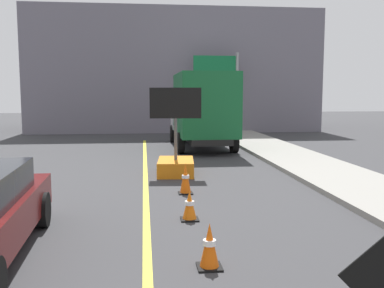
{
  "coord_description": "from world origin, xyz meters",
  "views": [
    {
      "loc": [
        -0.03,
        0.52,
        2.51
      ],
      "look_at": [
        0.73,
        7.3,
        1.72
      ],
      "focal_mm": 40.68,
      "sensor_mm": 36.0,
      "label": 1
    }
  ],
  "objects_px": {
    "traffic_cone_curbside": "(185,179)",
    "arrow_board_trailer": "(176,159)",
    "highway_guide_sign": "(225,79)",
    "traffic_cone_mid_lane": "(209,246)",
    "traffic_cone_far_lane": "(190,205)",
    "box_truck": "(202,108)"
  },
  "relations": [
    {
      "from": "traffic_cone_mid_lane",
      "to": "traffic_cone_far_lane",
      "type": "height_order",
      "value": "traffic_cone_mid_lane"
    },
    {
      "from": "traffic_cone_mid_lane",
      "to": "traffic_cone_curbside",
      "type": "xyz_separation_m",
      "value": [
        0.11,
        4.74,
        0.05
      ]
    },
    {
      "from": "box_truck",
      "to": "traffic_cone_far_lane",
      "type": "relative_size",
      "value": 11.24
    },
    {
      "from": "arrow_board_trailer",
      "to": "traffic_cone_mid_lane",
      "type": "bearing_deg",
      "value": -90.49
    },
    {
      "from": "highway_guide_sign",
      "to": "traffic_cone_curbside",
      "type": "xyz_separation_m",
      "value": [
        -3.89,
        -15.6,
        -3.04
      ]
    },
    {
      "from": "arrow_board_trailer",
      "to": "traffic_cone_far_lane",
      "type": "bearing_deg",
      "value": -91.1
    },
    {
      "from": "traffic_cone_far_lane",
      "to": "traffic_cone_curbside",
      "type": "bearing_deg",
      "value": 86.51
    },
    {
      "from": "arrow_board_trailer",
      "to": "box_truck",
      "type": "distance_m",
      "value": 6.83
    },
    {
      "from": "box_truck",
      "to": "traffic_cone_far_lane",
      "type": "distance_m",
      "value": 11.78
    },
    {
      "from": "traffic_cone_far_lane",
      "to": "highway_guide_sign",
      "type": "bearing_deg",
      "value": 77.32
    },
    {
      "from": "traffic_cone_curbside",
      "to": "traffic_cone_mid_lane",
      "type": "bearing_deg",
      "value": -91.3
    },
    {
      "from": "traffic_cone_curbside",
      "to": "traffic_cone_far_lane",
      "type": "bearing_deg",
      "value": -93.49
    },
    {
      "from": "highway_guide_sign",
      "to": "traffic_cone_curbside",
      "type": "bearing_deg",
      "value": -104.0
    },
    {
      "from": "traffic_cone_mid_lane",
      "to": "traffic_cone_far_lane",
      "type": "xyz_separation_m",
      "value": [
        -0.03,
        2.43,
        -0.03
      ]
    },
    {
      "from": "traffic_cone_mid_lane",
      "to": "traffic_cone_far_lane",
      "type": "distance_m",
      "value": 2.43
    },
    {
      "from": "traffic_cone_far_lane",
      "to": "traffic_cone_curbside",
      "type": "xyz_separation_m",
      "value": [
        0.14,
        2.31,
        0.08
      ]
    },
    {
      "from": "traffic_cone_far_lane",
      "to": "traffic_cone_mid_lane",
      "type": "bearing_deg",
      "value": -89.21
    },
    {
      "from": "traffic_cone_curbside",
      "to": "arrow_board_trailer",
      "type": "bearing_deg",
      "value": 90.92
    },
    {
      "from": "arrow_board_trailer",
      "to": "highway_guide_sign",
      "type": "height_order",
      "value": "highway_guide_sign"
    },
    {
      "from": "arrow_board_trailer",
      "to": "highway_guide_sign",
      "type": "relative_size",
      "value": 0.54
    },
    {
      "from": "highway_guide_sign",
      "to": "traffic_cone_far_lane",
      "type": "relative_size",
      "value": 8.25
    },
    {
      "from": "highway_guide_sign",
      "to": "traffic_cone_mid_lane",
      "type": "distance_m",
      "value": 20.96
    }
  ]
}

